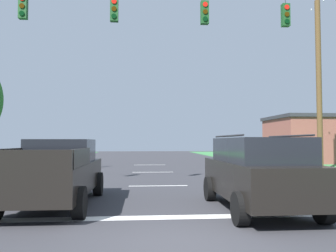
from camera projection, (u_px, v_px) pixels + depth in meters
ground_plane at (181, 242)px, 6.33m from camera, size 120.00×120.00×0.00m
stop_bar_stripe at (171, 217)px, 8.40m from camera, size 15.49×0.45×0.01m
lane_dash_0 at (158, 186)px, 14.37m from camera, size 2.50×0.15×0.01m
lane_dash_1 at (153, 172)px, 20.80m from camera, size 2.50×0.15×0.01m
lane_dash_2 at (150, 165)px, 27.30m from camera, size 2.50×0.15×0.01m
overhead_signal_span at (156, 70)px, 13.65m from camera, size 18.64×0.31×8.49m
pickup_truck at (57, 172)px, 10.04m from camera, size 2.28×5.40×1.95m
suv_black at (257, 172)px, 9.25m from camera, size 2.23×4.81×2.05m
distant_car_crossing_white at (11, 163)px, 17.16m from camera, size 2.33×4.45×1.52m
utility_pole_mid_right at (319, 84)px, 20.72m from camera, size 0.33×1.53×11.12m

